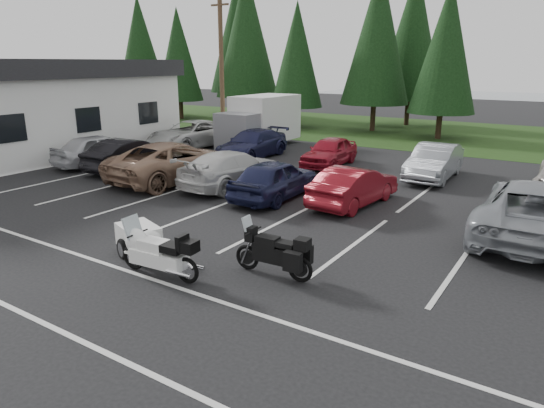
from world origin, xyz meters
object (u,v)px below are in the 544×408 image
at_px(car_near_3, 233,169).
at_px(cargo_trailer, 139,240).
at_px(car_far_0, 192,134).
at_px(adventure_motorcycle, 273,248).
at_px(utility_pole, 221,63).
at_px(car_near_1, 130,155).
at_px(building, 12,107).
at_px(car_near_5, 354,186).
at_px(car_near_2, 174,161).
at_px(car_far_3, 434,162).
at_px(car_near_0, 100,149).
at_px(box_truck, 256,122).
at_px(car_near_4, 275,179).
at_px(car_far_2, 330,152).
at_px(car_far_1, 252,144).
at_px(touring_motorcycle, 158,249).
at_px(car_near_6, 536,210).

distance_m(car_near_3, cargo_trailer, 7.33).
relative_size(car_far_0, adventure_motorcycle, 2.50).
relative_size(car_far_0, cargo_trailer, 3.25).
xyz_separation_m(utility_pole, car_far_0, (-1.01, -1.66, -3.92)).
height_order(car_near_1, adventure_motorcycle, car_near_1).
xyz_separation_m(building, car_near_5, (19.61, 0.57, -1.78)).
height_order(car_near_2, car_far_3, car_near_2).
distance_m(utility_pole, car_far_0, 4.38).
distance_m(car_far_3, adventure_motorcycle, 11.90).
bearing_deg(car_far_3, car_near_0, -158.96).
xyz_separation_m(building, box_truck, (10.00, 8.50, -1.00)).
height_order(car_near_0, car_near_5, car_near_0).
distance_m(car_near_4, car_far_3, 7.42).
xyz_separation_m(car_near_2, car_far_2, (4.06, 6.25, -0.14)).
height_order(building, box_truck, building).
bearing_deg(box_truck, car_far_3, -12.61).
distance_m(car_far_0, cargo_trailer, 16.25).
distance_m(car_far_2, cargo_trailer, 12.75).
relative_size(car_near_3, cargo_trailer, 2.88).
bearing_deg(car_near_4, car_near_0, -4.41).
relative_size(car_near_2, car_far_2, 1.47).
bearing_deg(cargo_trailer, box_truck, 134.17).
height_order(car_near_1, car_near_5, car_near_1).
bearing_deg(utility_pole, car_far_1, -31.23).
relative_size(utility_pole, touring_motorcycle, 3.68).
bearing_deg(car_far_0, touring_motorcycle, -46.03).
bearing_deg(utility_pole, car_near_3, -49.31).
bearing_deg(building, touring_motorcycle, -21.71).
bearing_deg(car_near_6, car_near_0, -0.55).
bearing_deg(building, box_truck, 40.36).
xyz_separation_m(utility_pole, car_near_4, (8.88, -8.20, -3.97)).
height_order(car_near_6, car_far_0, car_near_6).
relative_size(car_near_1, car_near_5, 1.09).
distance_m(car_near_6, cargo_trailer, 10.80).
distance_m(building, adventure_motorcycle, 21.31).
bearing_deg(box_truck, car_far_0, -144.40).
bearing_deg(car_near_3, car_near_1, 7.23).
bearing_deg(building, cargo_trailer, -21.38).
height_order(car_near_5, cargo_trailer, car_near_5).
distance_m(car_near_1, car_far_3, 13.40).
distance_m(car_near_4, cargo_trailer, 6.39).
bearing_deg(car_far_3, utility_pole, 170.13).
distance_m(car_near_4, touring_motorcycle, 7.19).
distance_m(car_near_2, car_far_2, 7.46).
relative_size(car_far_3, touring_motorcycle, 1.80).
bearing_deg(cargo_trailer, car_far_0, 147.10).
relative_size(touring_motorcycle, cargo_trailer, 1.43).
bearing_deg(box_truck, car_far_1, -58.77).
distance_m(car_near_1, adventure_motorcycle, 13.10).
relative_size(car_near_4, touring_motorcycle, 1.74).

